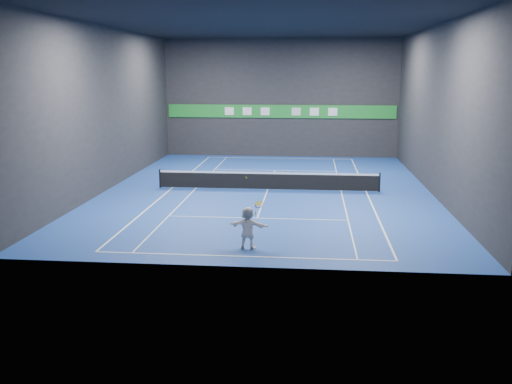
# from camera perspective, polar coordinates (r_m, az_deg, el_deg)

# --- Properties ---
(ground) EXTENTS (26.00, 26.00, 0.00)m
(ground) POSITION_cam_1_polar(r_m,az_deg,el_deg) (32.18, 1.18, 0.24)
(ground) COLOR #1B3E95
(ground) RESTS_ON ground
(ceiling) EXTENTS (26.00, 26.00, 0.00)m
(ceiling) POSITION_cam_1_polar(r_m,az_deg,el_deg) (31.60, 1.25, 16.43)
(ceiling) COLOR black
(ceiling) RESTS_ON ground
(wall_back) EXTENTS (18.00, 0.10, 9.00)m
(wall_back) POSITION_cam_1_polar(r_m,az_deg,el_deg) (44.52, 2.49, 9.34)
(wall_back) COLOR #252527
(wall_back) RESTS_ON ground
(wall_front) EXTENTS (18.00, 0.10, 9.00)m
(wall_front) POSITION_cam_1_polar(r_m,az_deg,el_deg) (18.68, -1.81, 5.66)
(wall_front) COLOR #252527
(wall_front) RESTS_ON ground
(wall_left) EXTENTS (0.10, 26.00, 9.00)m
(wall_left) POSITION_cam_1_polar(r_m,az_deg,el_deg) (33.47, -14.50, 8.10)
(wall_left) COLOR #252527
(wall_left) RESTS_ON ground
(wall_right) EXTENTS (0.10, 26.00, 9.00)m
(wall_right) POSITION_cam_1_polar(r_m,az_deg,el_deg) (32.17, 17.57, 7.78)
(wall_right) COLOR #252527
(wall_right) RESTS_ON ground
(baseline_near) EXTENTS (10.98, 0.08, 0.01)m
(baseline_near) POSITION_cam_1_polar(r_m,az_deg,el_deg) (20.73, -1.34, -6.45)
(baseline_near) COLOR white
(baseline_near) RESTS_ON ground
(baseline_far) EXTENTS (10.98, 0.08, 0.01)m
(baseline_far) POSITION_cam_1_polar(r_m,az_deg,el_deg) (43.86, 2.36, 3.40)
(baseline_far) COLOR white
(baseline_far) RESTS_ON ground
(sideline_doubles_left) EXTENTS (0.08, 23.78, 0.01)m
(sideline_doubles_left) POSITION_cam_1_polar(r_m,az_deg,el_deg) (33.04, -8.36, 0.43)
(sideline_doubles_left) COLOR white
(sideline_doubles_left) RESTS_ON ground
(sideline_doubles_right) EXTENTS (0.08, 23.78, 0.01)m
(sideline_doubles_right) POSITION_cam_1_polar(r_m,az_deg,el_deg) (32.24, 10.95, 0.05)
(sideline_doubles_right) COLOR white
(sideline_doubles_right) RESTS_ON ground
(sideline_singles_left) EXTENTS (0.06, 23.78, 0.01)m
(sideline_singles_left) POSITION_cam_1_polar(r_m,az_deg,el_deg) (32.74, -6.01, 0.38)
(sideline_singles_left) COLOR white
(sideline_singles_left) RESTS_ON ground
(sideline_singles_right) EXTENTS (0.06, 23.78, 0.01)m
(sideline_singles_right) POSITION_cam_1_polar(r_m,az_deg,el_deg) (32.14, 8.51, 0.10)
(sideline_singles_right) COLOR white
(sideline_singles_right) RESTS_ON ground
(service_line_near) EXTENTS (8.23, 0.06, 0.01)m
(service_line_near) POSITION_cam_1_polar(r_m,az_deg,el_deg) (25.97, 0.10, -2.63)
(service_line_near) COLOR white
(service_line_near) RESTS_ON ground
(service_line_far) EXTENTS (8.23, 0.06, 0.01)m
(service_line_far) POSITION_cam_1_polar(r_m,az_deg,el_deg) (38.45, 1.91, 2.18)
(service_line_far) COLOR white
(service_line_far) RESTS_ON ground
(center_service_line) EXTENTS (0.06, 12.80, 0.01)m
(center_service_line) POSITION_cam_1_polar(r_m,az_deg,el_deg) (32.18, 1.18, 0.24)
(center_service_line) COLOR white
(center_service_line) RESTS_ON ground
(player) EXTENTS (1.57, 0.75, 1.62)m
(player) POSITION_cam_1_polar(r_m,az_deg,el_deg) (21.40, -0.83, -3.59)
(player) COLOR white
(player) RESTS_ON ground
(tennis_ball) EXTENTS (0.07, 0.07, 0.07)m
(tennis_ball) POSITION_cam_1_polar(r_m,az_deg,el_deg) (21.05, -0.97, 1.45)
(tennis_ball) COLOR #ABD022
(tennis_ball) RESTS_ON player
(tennis_net) EXTENTS (12.50, 0.10, 1.07)m
(tennis_net) POSITION_cam_1_polar(r_m,az_deg,el_deg) (32.07, 1.18, 1.18)
(tennis_net) COLOR black
(tennis_net) RESTS_ON ground
(sponsor_banner) EXTENTS (17.64, 0.11, 1.00)m
(sponsor_banner) POSITION_cam_1_polar(r_m,az_deg,el_deg) (44.52, 2.48, 8.05)
(sponsor_banner) COLOR #1F8F2F
(sponsor_banner) RESTS_ON wall_back
(tennis_racket) EXTENTS (0.43, 0.32, 0.63)m
(tennis_racket) POSITION_cam_1_polar(r_m,az_deg,el_deg) (21.19, 0.26, -1.36)
(tennis_racket) COLOR red
(tennis_racket) RESTS_ON player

